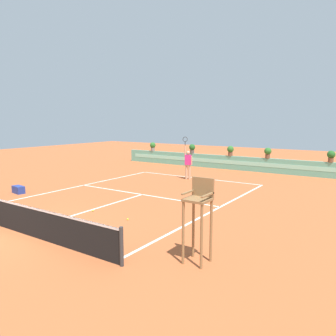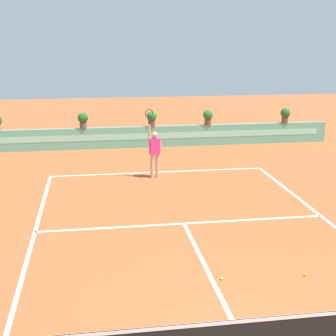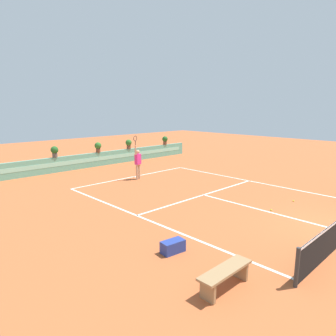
% 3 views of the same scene
% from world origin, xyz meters
% --- Properties ---
extents(ground_plane, '(60.00, 60.00, 0.00)m').
position_xyz_m(ground_plane, '(0.00, 6.00, 0.00)').
color(ground_plane, '#B2562D').
extents(court_lines, '(8.32, 11.94, 0.01)m').
position_xyz_m(court_lines, '(0.00, 6.72, 0.00)').
color(court_lines, white).
rests_on(court_lines, ground).
extents(net, '(8.92, 0.10, 1.00)m').
position_xyz_m(net, '(0.00, 0.00, 0.51)').
color(net, '#333333').
rests_on(net, ground).
extents(back_wall_barrier, '(18.00, 0.21, 1.00)m').
position_xyz_m(back_wall_barrier, '(0.00, 16.39, 0.50)').
color(back_wall_barrier, '#60A88E').
rests_on(back_wall_barrier, ground).
extents(umpire_chair, '(0.60, 0.60, 2.14)m').
position_xyz_m(umpire_chair, '(5.85, 1.26, 1.34)').
color(umpire_chair, olive).
rests_on(umpire_chair, ground).
extents(gear_bag, '(0.74, 0.45, 0.36)m').
position_xyz_m(gear_bag, '(-5.25, 3.25, 0.18)').
color(gear_bag, navy).
rests_on(gear_bag, ground).
extents(tennis_player, '(0.61, 0.29, 2.58)m').
position_xyz_m(tennis_player, '(-0.23, 11.18, 1.05)').
color(tennis_player, tan).
rests_on(tennis_player, ground).
extents(tennis_ball_near_baseline, '(0.07, 0.07, 0.07)m').
position_xyz_m(tennis_ball_near_baseline, '(0.21, 3.01, 0.03)').
color(tennis_ball_near_baseline, '#CCE033').
rests_on(tennis_ball_near_baseline, ground).
extents(tennis_ball_mid_court, '(0.07, 0.07, 0.07)m').
position_xyz_m(tennis_ball_mid_court, '(2.09, 2.91, 0.03)').
color(tennis_ball_mid_court, '#CCE033').
rests_on(tennis_ball_mid_court, ground).
extents(potted_plant_left, '(0.48, 0.48, 0.72)m').
position_xyz_m(potted_plant_left, '(-2.89, 16.39, 1.41)').
color(potted_plant_left, '#514C47').
rests_on(potted_plant_left, back_wall_barrier).
extents(potted_plant_far_left, '(0.48, 0.48, 0.72)m').
position_xyz_m(potted_plant_far_left, '(-6.71, 16.39, 1.41)').
color(potted_plant_far_left, gray).
rests_on(potted_plant_far_left, back_wall_barrier).
extents(potted_plant_far_right, '(0.48, 0.48, 0.72)m').
position_xyz_m(potted_plant_far_right, '(6.90, 16.39, 1.41)').
color(potted_plant_far_right, brown).
rests_on(potted_plant_far_right, back_wall_barrier).
extents(potted_plant_right, '(0.48, 0.48, 0.72)m').
position_xyz_m(potted_plant_right, '(3.01, 16.39, 1.41)').
color(potted_plant_right, brown).
rests_on(potted_plant_right, back_wall_barrier).
extents(potted_plant_centre, '(0.48, 0.48, 0.72)m').
position_xyz_m(potted_plant_centre, '(0.30, 16.39, 1.41)').
color(potted_plant_centre, brown).
rests_on(potted_plant_centre, back_wall_barrier).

